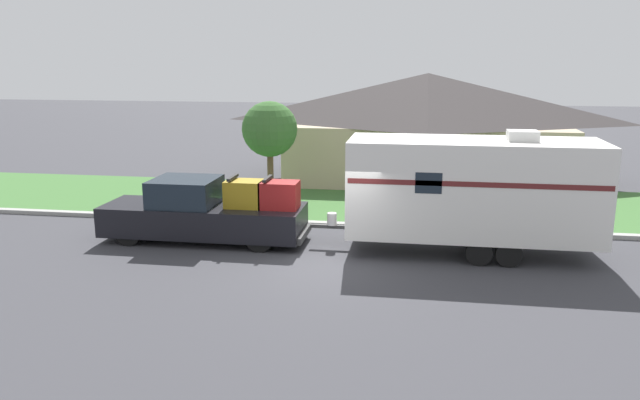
% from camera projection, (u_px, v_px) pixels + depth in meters
% --- Properties ---
extents(ground_plane, '(120.00, 120.00, 0.00)m').
position_uv_depth(ground_plane, '(332.00, 263.00, 16.99)').
color(ground_plane, '#38383D').
extents(curb_strip, '(80.00, 0.30, 0.14)m').
position_uv_depth(curb_strip, '(348.00, 225.00, 20.58)').
color(curb_strip, '#999993').
rests_on(curb_strip, ground_plane).
extents(lawn_strip, '(80.00, 7.00, 0.03)m').
position_uv_depth(lawn_strip, '(359.00, 202.00, 24.11)').
color(lawn_strip, '#3D6B33').
rests_on(lawn_strip, ground_plane).
extents(house_across_street, '(13.06, 6.79, 4.79)m').
position_uv_depth(house_across_street, '(426.00, 125.00, 28.14)').
color(house_across_street, tan).
rests_on(house_across_street, ground_plane).
extents(pickup_truck, '(6.21, 1.98, 2.03)m').
position_uv_depth(pickup_truck, '(206.00, 212.00, 18.90)').
color(pickup_truck, black).
rests_on(pickup_truck, ground_plane).
extents(travel_trailer, '(8.09, 2.44, 3.54)m').
position_uv_depth(travel_trailer, '(473.00, 188.00, 17.47)').
color(travel_trailer, black).
rests_on(travel_trailer, ground_plane).
extents(mailbox, '(0.48, 0.20, 1.41)m').
position_uv_depth(mailbox, '(379.00, 189.00, 21.24)').
color(mailbox, brown).
rests_on(mailbox, ground_plane).
extents(tree_in_yard, '(2.12, 2.12, 3.87)m').
position_uv_depth(tree_in_yard, '(270.00, 130.00, 23.75)').
color(tree_in_yard, brown).
rests_on(tree_in_yard, ground_plane).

